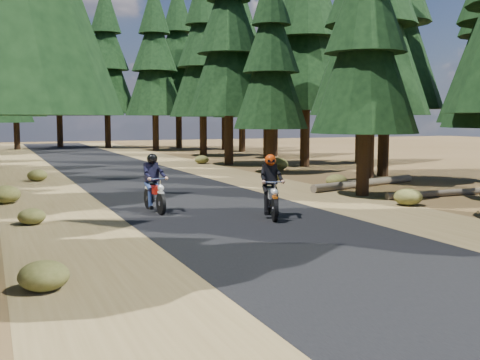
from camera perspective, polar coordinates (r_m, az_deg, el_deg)
name	(u,v)px	position (r m, az deg, el deg)	size (l,w,h in m)	color
ground	(263,228)	(15.38, 2.17, -4.62)	(120.00, 120.00, 0.00)	#4C3A1B
road	(199,203)	(19.96, -3.89, -2.17)	(6.00, 100.00, 0.01)	black
shoulder_l	(55,211)	(19.00, -17.15, -2.84)	(3.20, 100.00, 0.01)	brown
shoulder_r	(320,196)	(21.87, 7.59, -1.50)	(3.20, 100.00, 0.01)	brown
pine_forest	(105,27)	(35.69, -12.64, 13.97)	(34.59, 55.08, 16.32)	black
log_near	(365,183)	(25.03, 11.78, -0.28)	(0.32, 0.32, 6.27)	#4C4233
log_far	(437,194)	(22.55, 18.19, -1.22)	(0.24, 0.24, 4.36)	#4C4233
understory_shrubs	(203,182)	(23.71, -3.54, -0.23)	(16.46, 30.71, 0.67)	#474C1E
rider_lead	(271,197)	(16.87, 2.97, -1.62)	(1.16, 2.08, 1.78)	beige
rider_follow	(154,193)	(18.11, -8.12, -1.20)	(0.67, 1.97, 1.73)	maroon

